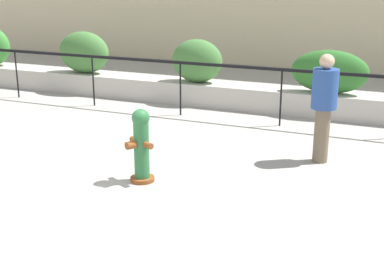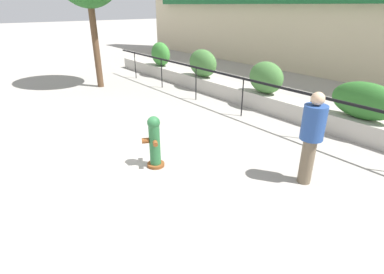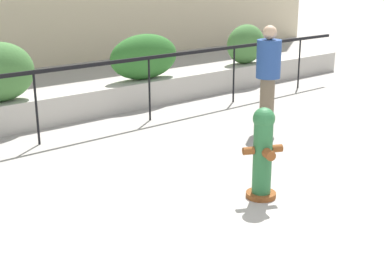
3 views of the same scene
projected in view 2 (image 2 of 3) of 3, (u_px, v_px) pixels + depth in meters
ground_plane at (77, 166)px, 6.16m from camera, size 120.00×120.00×0.00m
planter_wall_low at (265, 101)px, 9.47m from camera, size 18.00×0.70×0.50m
fence_railing_segment at (243, 82)px, 8.54m from camera, size 15.00×0.05×1.15m
hedge_bush_0 at (161, 54)px, 13.48m from camera, size 1.18×0.64×1.02m
hedge_bush_1 at (203, 63)px, 11.38m from camera, size 1.36×0.70×1.02m
hedge_bush_2 at (266, 78)px, 9.23m from camera, size 1.19×0.70×0.97m
hedge_bush_3 at (365, 101)px, 7.13m from camera, size 1.59×0.56×0.89m
fire_hydrant at (154, 142)px, 5.95m from camera, size 0.47×0.48×1.08m
pedestrian at (312, 133)px, 5.22m from camera, size 0.56×0.56×1.73m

